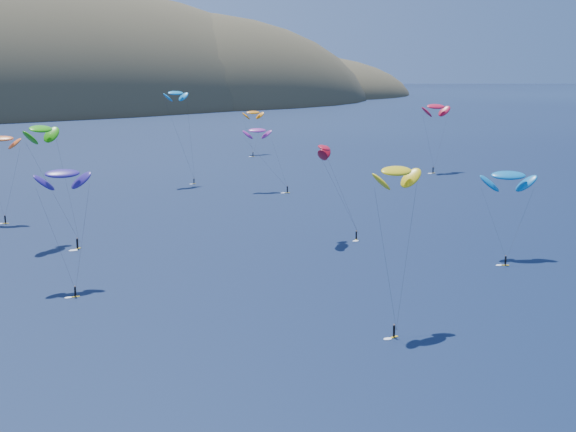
# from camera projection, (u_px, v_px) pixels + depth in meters

# --- Properties ---
(kitesurfer_1) EXTENTS (8.65, 8.14, 20.70)m
(kitesurfer_1) POSITION_uv_depth(u_px,v_px,m) (2.00, 139.00, 179.27)
(kitesurfer_1) COLOR gold
(kitesurfer_1) RESTS_ON ground
(kitesurfer_2) EXTENTS (9.85, 9.03, 23.58)m
(kitesurfer_2) POSITION_uv_depth(u_px,v_px,m) (396.00, 171.00, 110.58)
(kitesurfer_2) COLOR gold
(kitesurfer_2) RESTS_ON ground
(kitesurfer_3) EXTENTS (10.25, 16.80, 25.18)m
(kitesurfer_3) POSITION_uv_depth(u_px,v_px,m) (41.00, 129.00, 158.93)
(kitesurfer_3) COLOR gold
(kitesurfer_3) RESTS_ON ground
(kitesurfer_4) EXTENTS (8.36, 8.60, 28.18)m
(kitesurfer_4) POSITION_uv_depth(u_px,v_px,m) (176.00, 93.00, 231.38)
(kitesurfer_4) COLOR gold
(kitesurfer_4) RESTS_ON ground
(kitesurfer_5) EXTENTS (12.91, 11.88, 17.67)m
(kitesurfer_5) POSITION_uv_depth(u_px,v_px,m) (508.00, 175.00, 149.44)
(kitesurfer_5) COLOR gold
(kitesurfer_5) RESTS_ON ground
(kitesurfer_6) EXTENTS (8.69, 13.48, 18.51)m
(kitesurfer_6) POSITION_uv_depth(u_px,v_px,m) (257.00, 131.00, 220.86)
(kitesurfer_6) COLOR gold
(kitesurfer_6) RESTS_ON ground
(kitesurfer_8) EXTENTS (11.51, 8.60, 23.49)m
(kitesurfer_8) POSITION_uv_depth(u_px,v_px,m) (436.00, 107.00, 257.06)
(kitesurfer_8) COLOR gold
(kitesurfer_8) RESTS_ON ground
(kitesurfer_9) EXTENTS (8.82, 10.54, 20.71)m
(kitesurfer_9) POSITION_uv_depth(u_px,v_px,m) (324.00, 148.00, 161.85)
(kitesurfer_9) COLOR gold
(kitesurfer_9) RESTS_ON ground
(kitesurfer_10) EXTENTS (8.95, 12.47, 20.45)m
(kitesurfer_10) POSITION_uv_depth(u_px,v_px,m) (62.00, 174.00, 130.21)
(kitesurfer_10) COLOR gold
(kitesurfer_10) RESTS_ON ground
(kitesurfer_11) EXTENTS (10.33, 12.11, 17.65)m
(kitesurfer_11) POSITION_uv_depth(u_px,v_px,m) (253.00, 113.00, 302.14)
(kitesurfer_11) COLOR gold
(kitesurfer_11) RESTS_ON ground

